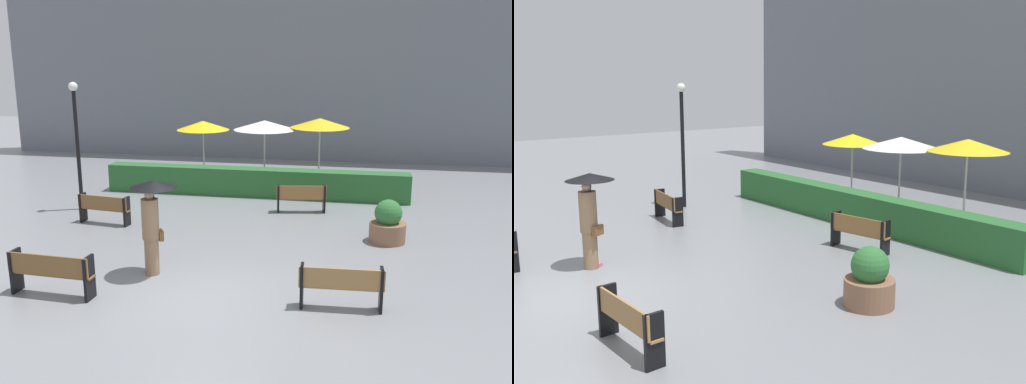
% 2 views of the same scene
% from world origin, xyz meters
% --- Properties ---
extents(ground_plane, '(60.00, 60.00, 0.00)m').
position_xyz_m(ground_plane, '(0.00, 0.00, 0.00)').
color(ground_plane, gray).
extents(bench_far_left, '(1.61, 0.52, 0.86)m').
position_xyz_m(bench_far_left, '(-4.10, 4.28, 0.51)').
color(bench_far_left, brown).
rests_on(bench_far_left, ground).
extents(bench_back_row, '(1.59, 0.61, 0.87)m').
position_xyz_m(bench_back_row, '(1.42, 6.59, 0.51)').
color(bench_back_row, olive).
rests_on(bench_back_row, ground).
extents(bench_near_right, '(1.65, 0.40, 0.87)m').
position_xyz_m(bench_near_right, '(2.93, -0.13, 0.52)').
color(bench_near_right, '#9E7242').
rests_on(bench_near_right, ground).
extents(pedestrian_with_umbrella, '(1.05, 1.05, 2.16)m').
position_xyz_m(pedestrian_with_umbrella, '(-1.28, 0.93, 1.43)').
color(pedestrian_with_umbrella, '#8C6B4C').
rests_on(pedestrian_with_umbrella, ground).
extents(planter_pot, '(0.96, 0.96, 1.15)m').
position_xyz_m(planter_pot, '(3.97, 4.19, 0.49)').
color(planter_pot, brown).
rests_on(planter_pot, ground).
extents(lamp_post, '(0.28, 0.28, 4.02)m').
position_xyz_m(lamp_post, '(-5.53, 5.66, 2.45)').
color(lamp_post, black).
rests_on(lamp_post, ground).
extents(patio_umbrella_yellow, '(2.06, 2.06, 2.30)m').
position_xyz_m(patio_umbrella_yellow, '(-2.93, 10.80, 2.12)').
color(patio_umbrella_yellow, silver).
rests_on(patio_umbrella_yellow, ground).
extents(patio_umbrella_white, '(2.33, 2.33, 2.44)m').
position_xyz_m(patio_umbrella_white, '(-0.39, 10.25, 2.26)').
color(patio_umbrella_white, silver).
rests_on(patio_umbrella_white, ground).
extents(patio_umbrella_yellow_far, '(2.22, 2.22, 2.52)m').
position_xyz_m(patio_umbrella_yellow_far, '(1.64, 10.64, 2.33)').
color(patio_umbrella_yellow_far, silver).
rests_on(patio_umbrella_yellow_far, ground).
extents(hedge_strip, '(10.59, 0.70, 0.97)m').
position_xyz_m(hedge_strip, '(-0.42, 8.40, 0.49)').
color(hedge_strip, '#28602D').
rests_on(hedge_strip, ground).
extents(building_facade, '(28.00, 1.20, 10.27)m').
position_xyz_m(building_facade, '(0.00, 16.00, 5.14)').
color(building_facade, slate).
rests_on(building_facade, ground).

